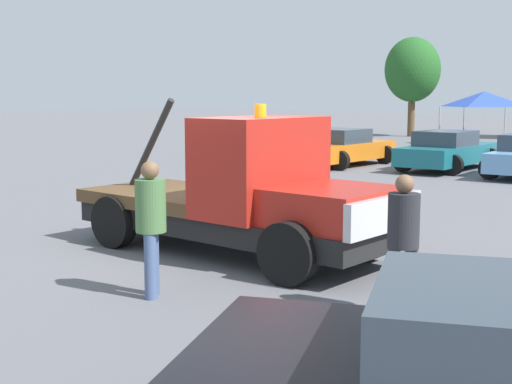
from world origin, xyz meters
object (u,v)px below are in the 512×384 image
tow_truck (248,198)px  person_at_hood (151,219)px  parked_car_teal (447,151)px  parked_car_charcoal (282,143)px  canopy_tent_blue (484,99)px  person_near_truck (403,235)px  parked_car_orange (341,148)px  tree_left (413,70)px

tow_truck → person_at_hood: (0.44, -2.56, 0.07)m
parked_car_teal → parked_car_charcoal: bearing=94.4°
parked_car_charcoal → parked_car_teal: 6.62m
parked_car_teal → canopy_tent_blue: 12.50m
person_at_hood → parked_car_charcoal: bearing=-96.8°
parked_car_charcoal → canopy_tent_blue: bearing=-24.2°
person_at_hood → parked_car_charcoal: 19.19m
person_near_truck → canopy_tent_blue: (-9.05, 27.78, 1.35)m
tow_truck → person_near_truck: (3.32, -1.31, 0.02)m
tow_truck → parked_car_charcoal: 16.78m
canopy_tent_blue → parked_car_orange: bearing=-92.3°
parked_car_teal → person_near_truck: bearing=-158.9°
person_near_truck → parked_car_teal: person_near_truck is taller
tow_truck → person_near_truck: tow_truck is taller
tow_truck → parked_car_orange: size_ratio=1.27×
person_at_hood → parked_car_orange: 17.41m
parked_car_orange → tow_truck: bearing=-152.4°
tow_truck → parked_car_charcoal: (-9.23, 14.01, -0.30)m
tow_truck → person_near_truck: 3.57m
person_at_hood → canopy_tent_blue: canopy_tent_blue is taller
parked_car_teal → tow_truck: bearing=-169.3°
parked_car_charcoal → tree_left: 17.97m
person_near_truck → parked_car_orange: (-9.58, 14.81, -0.31)m
person_at_hood → parked_car_teal: person_at_hood is taller
parked_car_orange → parked_car_teal: 3.75m
tow_truck → person_near_truck: size_ratio=3.46×
tow_truck → parked_car_teal: (-2.63, 14.47, -0.30)m
person_at_hood → tree_left: (-12.40, 34.02, 2.98)m
parked_car_teal → tree_left: size_ratio=0.82×
canopy_tent_blue → tow_truck: bearing=-77.8°
parked_car_charcoal → tow_truck: bearing=-155.1°
person_at_hood → parked_car_teal: 17.31m
tow_truck → person_near_truck: bearing=-18.4°
parked_car_orange → person_near_truck: bearing=-144.4°
tow_truck → person_at_hood: bearing=-77.0°
parked_car_orange → tree_left: tree_left is taller
person_near_truck → tree_left: size_ratio=0.28×
canopy_tent_blue → parked_car_charcoal: bearing=-105.7°
tree_left → parked_car_teal: bearing=-61.2°
tow_truck → parked_car_orange: tow_truck is taller
canopy_tent_blue → person_near_truck: bearing=-71.9°
parked_car_orange → canopy_tent_blue: canopy_tent_blue is taller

